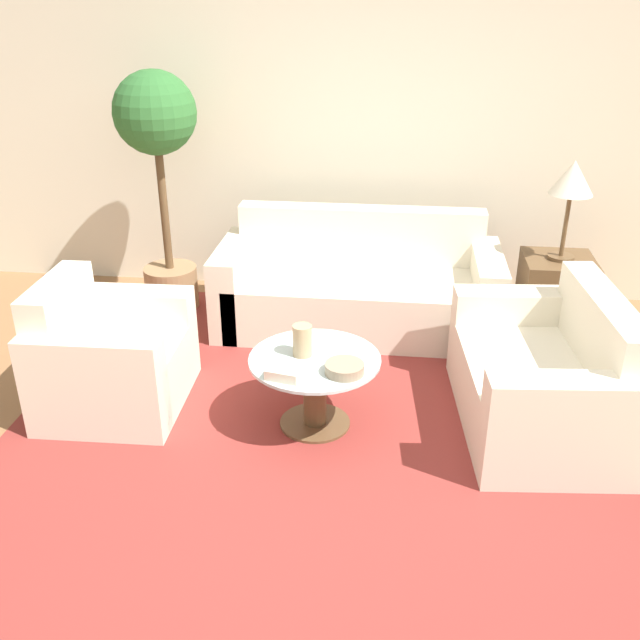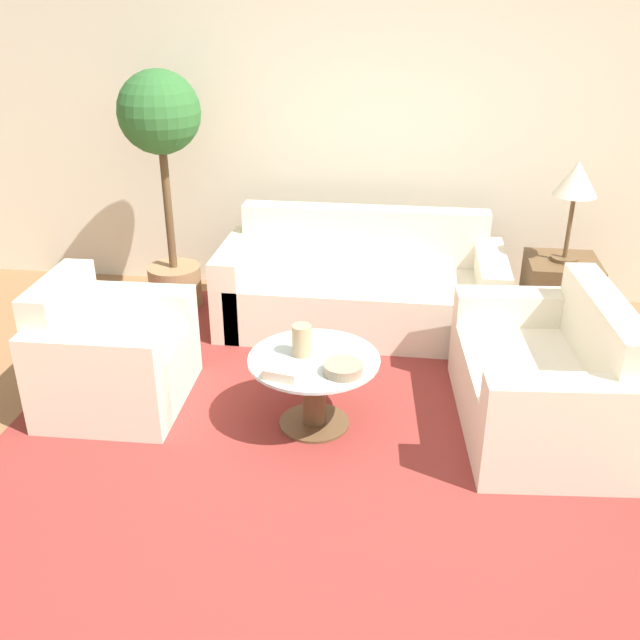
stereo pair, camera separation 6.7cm
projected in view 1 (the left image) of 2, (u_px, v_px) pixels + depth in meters
ground_plane at (330, 489)px, 3.59m from camera, size 14.00×14.00×0.00m
wall_back at (367, 129)px, 5.41m from camera, size 10.00×0.06×2.60m
rug at (315, 424)px, 4.11m from camera, size 3.48×3.61×0.01m
sofa_main at (358, 289)px, 5.22m from camera, size 2.01×0.84×0.81m
armchair at (107, 361)px, 4.22m from camera, size 0.80×0.88×0.78m
loveseat at (548, 382)px, 4.01m from camera, size 0.91×1.34×0.80m
coffee_table at (315, 382)px, 3.99m from camera, size 0.73×0.73×0.44m
side_table at (554, 298)px, 5.02m from camera, size 0.48×0.48×0.59m
table_lamp at (572, 182)px, 4.66m from camera, size 0.28×0.28×0.68m
potted_plant at (159, 153)px, 5.09m from camera, size 0.59×0.59×1.78m
vase at (302, 340)px, 3.92m from camera, size 0.11×0.11×0.18m
bowl at (345, 368)px, 3.76m from camera, size 0.21×0.21×0.06m
book_stack at (284, 373)px, 3.71m from camera, size 0.20×0.15×0.06m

